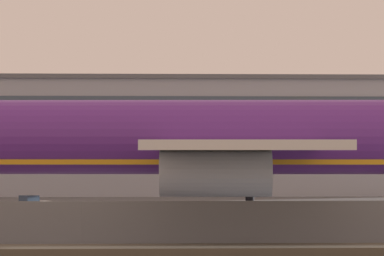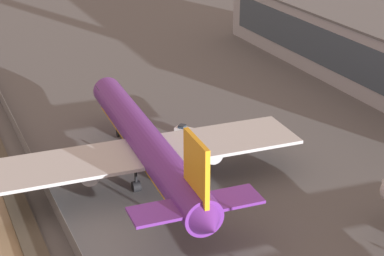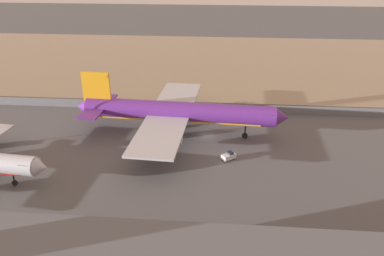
# 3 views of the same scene
# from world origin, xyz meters

# --- Properties ---
(ground_plane) EXTENTS (500.00, 500.00, 0.00)m
(ground_plane) POSITION_xyz_m (0.00, 0.00, 0.00)
(ground_plane) COLOR #565659
(shoreline_seawall) EXTENTS (320.00, 3.00, 0.50)m
(shoreline_seawall) POSITION_xyz_m (0.00, -20.50, 0.25)
(shoreline_seawall) COLOR #474238
(shoreline_seawall) RESTS_ON ground
(perimeter_fence) EXTENTS (280.00, 0.10, 2.57)m
(perimeter_fence) POSITION_xyz_m (0.00, -16.00, 1.29)
(perimeter_fence) COLOR slate
(perimeter_fence) RESTS_ON ground
(cargo_jet_purple) EXTENTS (54.22, 46.52, 15.80)m
(cargo_jet_purple) POSITION_xyz_m (8.01, -0.50, 6.03)
(cargo_jet_purple) COLOR #602889
(cargo_jet_purple) RESTS_ON ground
(baggage_tug) EXTENTS (3.50, 3.25, 1.80)m
(baggage_tug) POSITION_xyz_m (-5.45, 11.38, 0.81)
(baggage_tug) COLOR white
(baggage_tug) RESTS_ON ground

